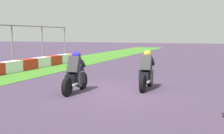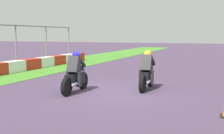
{
  "view_description": "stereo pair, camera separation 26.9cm",
  "coord_description": "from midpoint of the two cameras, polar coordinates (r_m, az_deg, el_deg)",
  "views": [
    {
      "loc": [
        -10.06,
        -3.67,
        2.12
      ],
      "look_at": [
        0.1,
        0.1,
        0.9
      ],
      "focal_mm": 46.73,
      "sensor_mm": 36.0,
      "label": 1
    },
    {
      "loc": [
        -9.96,
        -3.92,
        2.12
      ],
      "look_at": [
        0.1,
        0.1,
        0.9
      ],
      "focal_mm": 46.73,
      "sensor_mm": 36.0,
      "label": 2
    }
  ],
  "objects": [
    {
      "name": "rider_lane_a",
      "position": [
        11.31,
        6.11,
        -1.21
      ],
      "size": [
        2.04,
        0.55,
        1.51
      ],
      "rotation": [
        0.0,
        0.0,
        0.04
      ],
      "color": "black",
      "rests_on": "ground_plane"
    },
    {
      "name": "rider_lane_b",
      "position": [
        10.71,
        -7.9,
        -1.67
      ],
      "size": [
        2.04,
        0.55,
        1.51
      ],
      "rotation": [
        0.0,
        0.0,
        0.07
      ],
      "color": "black",
      "rests_on": "ground_plane"
    },
    {
      "name": "ground_plane",
      "position": [
        10.91,
        -0.41,
        -4.77
      ],
      "size": [
        120.0,
        120.0,
        0.0
      ],
      "primitive_type": "plane",
      "color": "#493951"
    }
  ]
}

